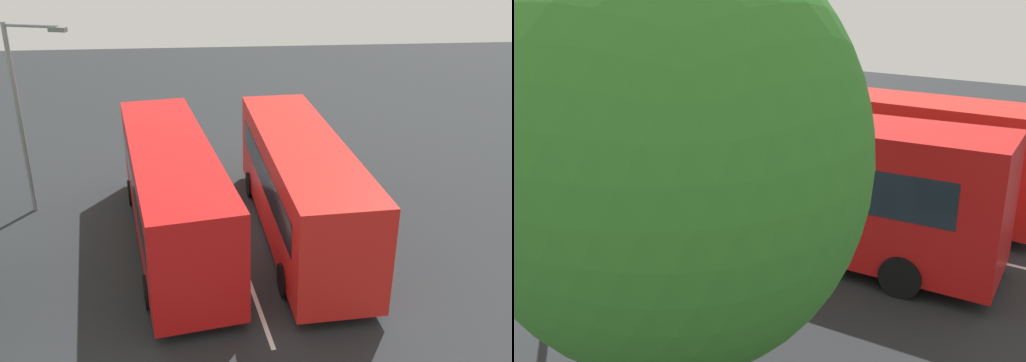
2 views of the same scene
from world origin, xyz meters
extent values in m
plane|color=#232628|center=(0.00, 0.00, 0.00)|extent=(62.72, 62.72, 0.00)
cube|color=red|center=(-0.51, -2.21, 1.82)|extent=(10.03, 2.99, 3.00)
cube|color=black|center=(4.39, -1.90, 2.62)|extent=(0.25, 2.08, 1.26)
cube|color=black|center=(-0.58, -1.07, 2.18)|extent=(8.31, 0.61, 0.96)
cube|color=black|center=(-0.43, -3.36, 2.18)|extent=(8.31, 0.61, 0.96)
cube|color=black|center=(4.41, -1.90, 3.14)|extent=(0.22, 1.89, 0.32)
cube|color=black|center=(4.42, -1.90, 0.54)|extent=(0.24, 2.17, 0.36)
cylinder|color=black|center=(2.58, -0.89, 0.46)|extent=(0.93, 0.34, 0.91)
cylinder|color=black|center=(2.73, -3.13, 0.46)|extent=(0.93, 0.34, 0.91)
cylinder|color=black|center=(-3.74, -1.30, 0.46)|extent=(0.93, 0.34, 0.91)
cylinder|color=black|center=(-3.60, -3.53, 0.46)|extent=(0.93, 0.34, 0.91)
cube|color=red|center=(-0.66, 1.78, 1.82)|extent=(10.16, 4.05, 3.00)
cube|color=#19232D|center=(4.18, 2.64, 2.62)|extent=(0.48, 2.06, 1.26)
cube|color=#19232D|center=(-0.86, 2.91, 2.18)|extent=(8.20, 1.53, 0.96)
cube|color=#19232D|center=(-0.46, 0.65, 2.18)|extent=(8.20, 1.53, 0.96)
cube|color=black|center=(4.20, 2.64, 3.14)|extent=(0.43, 1.87, 0.32)
cube|color=black|center=(4.21, 2.64, 0.54)|extent=(0.48, 2.15, 0.36)
cylinder|color=black|center=(2.26, 3.44, 0.46)|extent=(0.95, 0.43, 0.91)
cylinder|color=black|center=(2.66, 1.23, 0.46)|extent=(0.95, 0.43, 0.91)
cylinder|color=black|center=(-3.98, 2.33, 0.46)|extent=(0.95, 0.43, 0.91)
cylinder|color=black|center=(-3.58, 0.13, 0.46)|extent=(0.95, 0.43, 0.91)
cylinder|color=#232833|center=(7.56, 2.08, 0.43)|extent=(0.13, 0.13, 0.86)
cylinder|color=#232833|center=(7.60, 2.23, 0.43)|extent=(0.13, 0.13, 0.86)
cylinder|color=olive|center=(7.58, 2.16, 1.20)|extent=(0.39, 0.39, 0.68)
sphere|color=tan|center=(7.58, 2.16, 1.66)|extent=(0.23, 0.23, 0.23)
cylinder|color=gray|center=(2.07, 6.85, 3.27)|extent=(0.16, 0.16, 6.55)
ellipsoid|color=#337A28|center=(-3.71, 8.03, 4.24)|extent=(4.85, 4.37, 5.09)
cube|color=silver|center=(0.00, 0.00, 0.00)|extent=(12.02, 1.60, 0.01)
camera|label=1|loc=(-16.75, 0.66, 9.28)|focal=40.18mm
camera|label=2|loc=(-8.53, 11.76, 5.84)|focal=38.23mm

